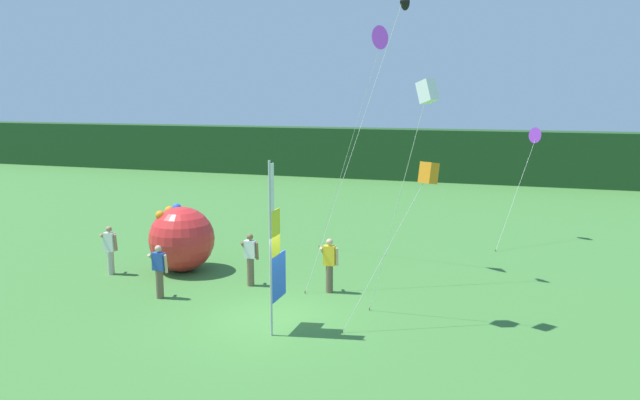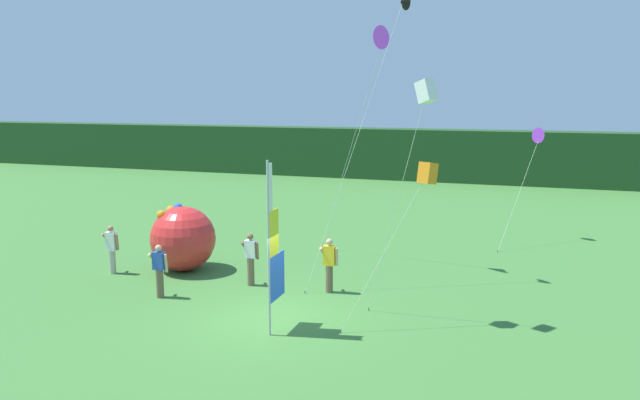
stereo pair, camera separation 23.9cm
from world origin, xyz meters
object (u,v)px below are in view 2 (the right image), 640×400
Objects in this scene: person_far_right at (112,248)px; kite_purple_delta_2 at (540,136)px; person_far_left at (251,258)px; kite_white_box_3 at (426,93)px; person_mid_field at (329,264)px; person_near_banner at (159,270)px; kite_orange_box_4 at (427,174)px; banner_flag at (273,251)px; kite_purple_delta_1 at (384,38)px; inflatable_balloon at (183,239)px; kite_black_delta_0 at (402,5)px.

kite_purple_delta_2 is (13.63, 10.18, 3.43)m from person_far_right.
person_far_left is 7.75m from kite_white_box_3.
person_mid_field and person_far_left have the same top height.
person_far_right reaches higher than person_near_banner.
kite_orange_box_4 is (5.69, -1.35, 3.08)m from person_far_left.
person_near_banner is (-4.27, 1.35, -1.27)m from banner_flag.
kite_purple_delta_1 reaches higher than person_far_right.
kite_purple_delta_2 is at bearing 50.14° from kite_purple_delta_1.
person_mid_field is 5.55m from inflatable_balloon.
inflatable_balloon is (-2.92, 0.80, 0.22)m from person_far_left.
kite_black_delta_0 is at bearing 35.06° from person_near_banner.
person_far_right is at bearing 173.76° from kite_white_box_3.
person_mid_field is 0.36× the size of kite_purple_delta_2.
person_mid_field reaches higher than person_far_right.
inflatable_balloon reaches higher than person_near_banner.
inflatable_balloon is 9.64m from kite_purple_delta_1.
kite_white_box_3 is (3.04, -1.60, 5.13)m from person_mid_field.
person_near_banner is 10.99m from kite_black_delta_0.
kite_purple_delta_2 is at bearing 36.74° from person_far_right.
kite_purple_delta_2 is at bearing 38.17° from inflatable_balloon.
kite_white_box_3 reaches higher than person_far_left.
kite_purple_delta_2 is (6.04, 9.74, 3.41)m from person_mid_field.
kite_white_box_3 is at bearing 27.92° from banner_flag.
inflatable_balloon is 10.11m from kite_white_box_3.
kite_orange_box_4 is at bearing -25.38° from person_mid_field.
kite_orange_box_4 reaches higher than person_near_banner.
kite_purple_delta_1 is 1.78× the size of kite_purple_delta_2.
person_mid_field is at bearing -102.84° from kite_purple_delta_1.
banner_flag is at bearing -151.07° from kite_orange_box_4.
kite_white_box_3 reaches higher than person_near_banner.
person_far_right is 12.41m from kite_black_delta_0.
person_near_banner is 9.29m from kite_white_box_3.
kite_black_delta_0 reaches higher than kite_white_box_3.
person_mid_field is 0.26× the size of kite_white_box_3.
person_near_banner is at bearing -176.51° from kite_white_box_3.
person_far_left is 6.61m from kite_orange_box_4.
banner_flag is 2.68× the size of person_far_right.
person_near_banner is 3.36m from person_far_right.
kite_purple_delta_2 is at bearing 75.19° from kite_white_box_3.
kite_orange_box_4 reaches higher than inflatable_balloon.
person_mid_field is (4.66, 2.07, 0.04)m from person_near_banner.
person_far_left reaches higher than person_near_banner.
person_far_left is 0.20× the size of kite_purple_delta_1.
inflatable_balloon is 0.49× the size of kite_purple_delta_2.
person_far_right is at bearing -176.55° from person_far_left.
kite_white_box_3 is at bearing -65.98° from kite_purple_delta_1.
kite_orange_box_4 is (7.77, 0.59, 3.12)m from person_near_banner.
kite_purple_delta_2 is at bearing 48.90° from person_far_left.
inflatable_balloon is at bearing -141.83° from kite_purple_delta_2.
inflatable_balloon is at bearing -156.12° from kite_purple_delta_1.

